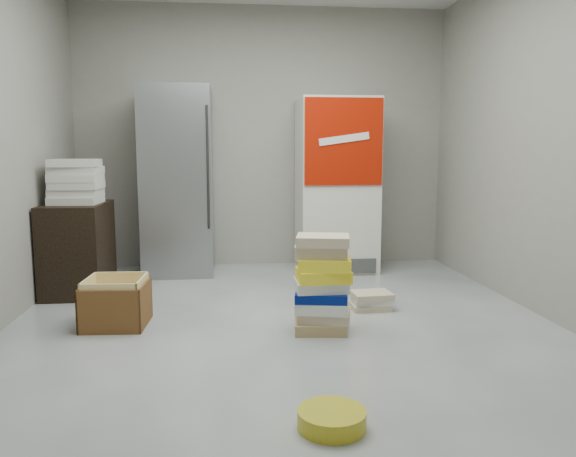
# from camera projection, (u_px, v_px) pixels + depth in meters

# --- Properties ---
(ground) EXTENTS (5.00, 5.00, 0.00)m
(ground) POSITION_uv_depth(u_px,v_px,m) (287.00, 335.00, 3.87)
(ground) COLOR #BBBBB6
(ground) RESTS_ON ground
(room_shell) EXTENTS (4.04, 5.04, 2.82)m
(room_shell) POSITION_uv_depth(u_px,v_px,m) (287.00, 67.00, 3.62)
(room_shell) COLOR gray
(room_shell) RESTS_ON ground
(steel_fridge) EXTENTS (0.70, 0.72, 1.90)m
(steel_fridge) POSITION_uv_depth(u_px,v_px,m) (178.00, 181.00, 5.74)
(steel_fridge) COLOR gray
(steel_fridge) RESTS_ON ground
(coke_cooler) EXTENTS (0.80, 0.73, 1.80)m
(coke_cooler) POSITION_uv_depth(u_px,v_px,m) (336.00, 185.00, 5.92)
(coke_cooler) COLOR silver
(coke_cooler) RESTS_ON ground
(wood_shelf) EXTENTS (0.50, 0.80, 0.80)m
(wood_shelf) POSITION_uv_depth(u_px,v_px,m) (78.00, 248.00, 5.01)
(wood_shelf) COLOR black
(wood_shelf) RESTS_ON ground
(supply_box_stack) EXTENTS (0.43, 0.44, 0.39)m
(supply_box_stack) POSITION_uv_depth(u_px,v_px,m) (76.00, 181.00, 4.93)
(supply_box_stack) COLOR silver
(supply_box_stack) RESTS_ON wood_shelf
(phonebook_stack_main) EXTENTS (0.44, 0.38, 0.68)m
(phonebook_stack_main) POSITION_uv_depth(u_px,v_px,m) (322.00, 284.00, 3.92)
(phonebook_stack_main) COLOR tan
(phonebook_stack_main) RESTS_ON ground
(phonebook_stack_side) EXTENTS (0.33, 0.27, 0.14)m
(phonebook_stack_side) POSITION_uv_depth(u_px,v_px,m) (371.00, 300.00, 4.51)
(phonebook_stack_side) COLOR #C4B18F
(phonebook_stack_side) RESTS_ON ground
(cardboard_box) EXTENTS (0.46, 0.46, 0.36)m
(cardboard_box) POSITION_uv_depth(u_px,v_px,m) (116.00, 306.00, 4.07)
(cardboard_box) COLOR yellow
(cardboard_box) RESTS_ON ground
(bucket_lid) EXTENTS (0.42, 0.42, 0.08)m
(bucket_lid) POSITION_uv_depth(u_px,v_px,m) (332.00, 419.00, 2.57)
(bucket_lid) COLOR gold
(bucket_lid) RESTS_ON ground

